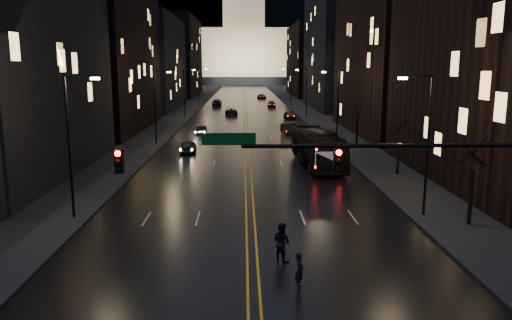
{
  "coord_description": "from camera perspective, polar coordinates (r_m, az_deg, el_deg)",
  "views": [
    {
      "loc": [
        -0.4,
        -20.16,
        9.44
      ],
      "look_at": [
        0.44,
        13.24,
        3.12
      ],
      "focal_mm": 35.0,
      "sensor_mm": 36.0,
      "label": 1
    }
  ],
  "objects": [
    {
      "name": "receding_car_c",
      "position": [
        116.32,
        1.79,
        6.39
      ],
      "size": [
        2.07,
        4.68,
        1.34
      ],
      "primitive_type": "imported",
      "rotation": [
        0.0,
        0.0,
        -0.04
      ],
      "color": "black",
      "rests_on": "ground"
    },
    {
      "name": "sidewalk_right",
      "position": [
        151.14,
        4.05,
        7.15
      ],
      "size": [
        8.0,
        320.0,
        0.16
      ],
      "primitive_type": "cube",
      "color": "black",
      "rests_on": "ground"
    },
    {
      "name": "building_left_dist",
      "position": [
        161.5,
        -8.96,
        11.5
      ],
      "size": [
        12.0,
        40.0,
        24.0
      ],
      "primitive_type": "cube",
      "color": "black",
      "rests_on": "ground"
    },
    {
      "name": "building_left_mid",
      "position": [
        77.1,
        -17.45,
        13.64
      ],
      "size": [
        12.0,
        30.0,
        28.0
      ],
      "primitive_type": "cube",
      "color": "black",
      "rests_on": "ground"
    },
    {
      "name": "tree_right_near",
      "position": [
        31.57,
        23.69,
        0.85
      ],
      "size": [
        2.4,
        2.4,
        6.65
      ],
      "color": "black",
      "rests_on": "ground"
    },
    {
      "name": "road",
      "position": [
        150.46,
        -1.3,
        7.13
      ],
      "size": [
        20.0,
        320.0,
        0.02
      ],
      "primitive_type": "cube",
      "color": "black",
      "rests_on": "ground"
    },
    {
      "name": "streetlamp_right_near",
      "position": [
        32.47,
        18.79,
        2.44
      ],
      "size": [
        2.13,
        0.25,
        9.0
      ],
      "color": "black",
      "rests_on": "ground"
    },
    {
      "name": "sidewalk_left",
      "position": [
        151.06,
        -6.66,
        7.1
      ],
      "size": [
        8.0,
        320.0,
        0.16
      ],
      "primitive_type": "cube",
      "color": "black",
      "rests_on": "ground"
    },
    {
      "name": "streetlamp_left_dist",
      "position": [
        120.69,
        -6.47,
        8.59
      ],
      "size": [
        2.13,
        0.25,
        9.0
      ],
      "color": "black",
      "rests_on": "ground"
    },
    {
      "name": "ground",
      "position": [
        22.27,
        -0.29,
        -14.37
      ],
      "size": [
        900.0,
        900.0,
        0.0
      ],
      "primitive_type": "plane",
      "color": "black",
      "rests_on": "ground"
    },
    {
      "name": "traffic_signal",
      "position": [
        21.56,
        15.6,
        -1.29
      ],
      "size": [
        17.29,
        0.45,
        7.0
      ],
      "color": "black",
      "rests_on": "ground"
    },
    {
      "name": "receding_car_d",
      "position": [
        146.01,
        0.64,
        7.3
      ],
      "size": [
        2.54,
        5.23,
        1.43
      ],
      "primitive_type": "imported",
      "rotation": [
        0.0,
        0.0,
        0.03
      ],
      "color": "black",
      "rests_on": "ground"
    },
    {
      "name": "pedestrian_a",
      "position": [
        21.97,
        4.99,
        -12.49
      ],
      "size": [
        0.48,
        0.64,
        1.6
      ],
      "primitive_type": "imported",
      "rotation": [
        0.0,
        0.0,
        1.4
      ],
      "color": "black",
      "rests_on": "ground"
    },
    {
      "name": "bus",
      "position": [
        47.88,
        7.05,
        1.36
      ],
      "size": [
        3.76,
        12.52,
        3.44
      ],
      "primitive_type": "imported",
      "rotation": [
        0.0,
        0.0,
        0.07
      ],
      "color": "black",
      "rests_on": "ground"
    },
    {
      "name": "oncoming_car_d",
      "position": [
        120.37,
        -4.5,
        6.57
      ],
      "size": [
        2.22,
        5.44,
        1.58
      ],
      "primitive_type": "imported",
      "rotation": [
        0.0,
        0.0,
        3.14
      ],
      "color": "black",
      "rests_on": "ground"
    },
    {
      "name": "capitol",
      "position": [
        270.27,
        -1.4,
        12.36
      ],
      "size": [
        90.0,
        50.0,
        58.5
      ],
      "color": "black",
      "rests_on": "ground"
    },
    {
      "name": "center_line",
      "position": [
        150.45,
        -1.3,
        7.13
      ],
      "size": [
        0.62,
        320.0,
        0.01
      ],
      "primitive_type": "cube",
      "color": "orange",
      "rests_on": "road"
    },
    {
      "name": "oncoming_car_b",
      "position": [
        69.4,
        -6.29,
        3.39
      ],
      "size": [
        1.89,
        4.15,
        1.32
      ],
      "primitive_type": "imported",
      "rotation": [
        0.0,
        0.0,
        3.27
      ],
      "color": "black",
      "rests_on": "ground"
    },
    {
      "name": "receding_car_a",
      "position": [
        69.6,
        3.83,
        3.55
      ],
      "size": [
        2.27,
        4.93,
        1.57
      ],
      "primitive_type": "imported",
      "rotation": [
        0.0,
        0.0,
        0.13
      ],
      "color": "black",
      "rests_on": "ground"
    },
    {
      "name": "tree_right_mid",
      "position": [
        44.51,
        16.12,
        3.96
      ],
      "size": [
        2.4,
        2.4,
        6.65
      ],
      "color": "black",
      "rests_on": "ground"
    },
    {
      "name": "streetlamp_right_far",
      "position": [
        90.96,
        5.69,
        7.93
      ],
      "size": [
        2.13,
        0.25,
        9.0
      ],
      "color": "black",
      "rests_on": "ground"
    },
    {
      "name": "streetlamp_left_far",
      "position": [
        90.86,
        -8.1,
        7.87
      ],
      "size": [
        2.13,
        0.25,
        9.0
      ],
      "color": "black",
      "rests_on": "ground"
    },
    {
      "name": "streetlamp_right_mid",
      "position": [
        61.35,
        9.15,
        6.52
      ],
      "size": [
        2.13,
        0.25,
        9.0
      ],
      "color": "black",
      "rests_on": "ground"
    },
    {
      "name": "building_right_mid",
      "position": [
        114.24,
        9.57,
        12.36
      ],
      "size": [
        12.0,
        34.0,
        26.0
      ],
      "primitive_type": "cube",
      "color": "black",
      "rests_on": "ground"
    },
    {
      "name": "building_left_far",
      "position": [
        114.04,
        -12.07,
        10.77
      ],
      "size": [
        12.0,
        34.0,
        20.0
      ],
      "primitive_type": "cube",
      "color": "black",
      "rests_on": "ground"
    },
    {
      "name": "receding_car_b",
      "position": [
        89.76,
        3.87,
        5.15
      ],
      "size": [
        2.15,
        4.58,
        1.52
      ],
      "primitive_type": "imported",
      "rotation": [
        0.0,
        0.0,
        0.08
      ],
      "color": "black",
      "rests_on": "ground"
    },
    {
      "name": "building_right_dist",
      "position": [
        161.59,
        6.28,
        11.21
      ],
      "size": [
        12.0,
        40.0,
        22.0
      ],
      "primitive_type": "cube",
      "color": "black",
      "rests_on": "ground"
    },
    {
      "name": "tree_right_far",
      "position": [
        59.89,
        11.55,
        5.8
      ],
      "size": [
        2.4,
        2.4,
        6.65
      ],
      "color": "black",
      "rests_on": "ground"
    },
    {
      "name": "streetlamp_left_near",
      "position": [
        32.2,
        -20.32,
        2.28
      ],
      "size": [
        2.13,
        0.25,
        9.0
      ],
      "color": "black",
      "rests_on": "ground"
    },
    {
      "name": "streetlamp_left_mid",
      "position": [
        61.21,
        -11.31,
        6.43
      ],
      "size": [
        2.13,
        0.25,
        9.0
      ],
      "color": "black",
      "rests_on": "ground"
    },
    {
      "name": "oncoming_car_a",
      "position": [
        55.36,
        -7.75,
        1.57
      ],
      "size": [
        1.92,
        4.33,
        1.45
      ],
      "primitive_type": "imported",
      "rotation": [
        0.0,
        0.0,
        3.19
      ],
      "color": "black",
      "rests_on": "ground"
    },
    {
      "name": "pedestrian_b",
      "position": [
        24.73,
        2.94,
        -9.33
      ],
      "size": [
        1.03,
        1.04,
        1.94
      ],
      "primitive_type": "imported",
      "rotation": [
        0.0,
        0.0,
        2.35
      ],
      "color": "black",
      "rests_on": "ground"
    },
    {
      "name": "streetlamp_right_dist",
      "position": [
        120.76,
        3.93,
        8.63
      ],
      "size": [
        2.13,
        0.25,
        9.0
      ],
      "color": "black",
      "rests_on": "ground"
    },
    {
      "name": "oncoming_car_c",
      "position": [
        97.85,
        -2.85,
        5.57
      ],
      "size": [
        2.6,
        4.99,
        1.34
      ],
      "primitive_type": "imported",
      "rotation": [
        0.0,
        0.0,
        3.22
      ],
      "color": "black",
      "rests_on": "ground"
    }
  ]
}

